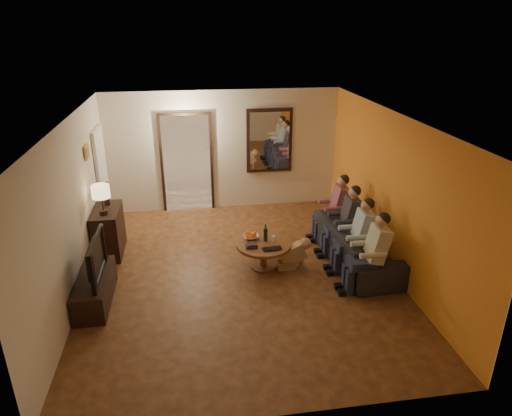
{
  "coord_description": "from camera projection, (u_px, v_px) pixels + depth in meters",
  "views": [
    {
      "loc": [
        -0.75,
        -6.59,
        3.94
      ],
      "look_at": [
        0.3,
        0.3,
        1.05
      ],
      "focal_mm": 32.0,
      "sensor_mm": 36.0,
      "label": 1
    }
  ],
  "objects": [
    {
      "name": "coffee_table",
      "position": [
        263.0,
        255.0,
        7.75
      ],
      "size": [
        0.93,
        0.93,
        0.45
      ],
      "primitive_type": "cylinder",
      "rotation": [
        0.0,
        0.0,
        -0.01
      ],
      "color": "brown",
      "rests_on": "floor"
    },
    {
      "name": "person_c",
      "position": [
        346.0,
        223.0,
        8.06
      ],
      "size": [
        0.6,
        0.4,
        1.2
      ],
      "primitive_type": null,
      "color": "tan",
      "rests_on": "sofa"
    },
    {
      "name": "ceiling",
      "position": [
        239.0,
        119.0,
        6.63
      ],
      "size": [
        5.0,
        6.0,
        0.01
      ],
      "primitive_type": "cube",
      "color": "white",
      "rests_on": "back_wall"
    },
    {
      "name": "wine_bottle",
      "position": [
        266.0,
        232.0,
        7.7
      ],
      "size": [
        0.07,
        0.07,
        0.31
      ],
      "primitive_type": null,
      "color": "black",
      "rests_on": "coffee_table"
    },
    {
      "name": "orange_accent",
      "position": [
        391.0,
        193.0,
        7.48
      ],
      "size": [
        0.01,
        6.0,
        2.6
      ],
      "primitive_type": "cube",
      "color": "orange",
      "rests_on": "right_wall"
    },
    {
      "name": "oranges",
      "position": [
        251.0,
        233.0,
        7.8
      ],
      "size": [
        0.2,
        0.2,
        0.08
      ],
      "primitive_type": null,
      "color": "orange",
      "rests_on": "bowl"
    },
    {
      "name": "back_wall",
      "position": [
        224.0,
        151.0,
        9.87
      ],
      "size": [
        5.0,
        0.02,
        2.6
      ],
      "primitive_type": "cube",
      "color": "beige",
      "rests_on": "floor"
    },
    {
      "name": "mirror_frame",
      "position": [
        269.0,
        141.0,
        9.9
      ],
      "size": [
        1.0,
        0.05,
        1.4
      ],
      "primitive_type": "cube",
      "color": "black",
      "rests_on": "back_wall"
    },
    {
      "name": "fridge_glimpse",
      "position": [
        199.0,
        170.0,
        9.93
      ],
      "size": [
        0.45,
        0.03,
        1.7
      ],
      "primitive_type": "cube",
      "color": "silver",
      "rests_on": "floor"
    },
    {
      "name": "laptop",
      "position": [
        272.0,
        250.0,
        7.42
      ],
      "size": [
        0.34,
        0.23,
        0.03
      ],
      "primitive_type": "imported",
      "rotation": [
        0.0,
        0.0,
        0.06
      ],
      "color": "black",
      "rests_on": "coffee_table"
    },
    {
      "name": "person_a",
      "position": [
        372.0,
        256.0,
        6.96
      ],
      "size": [
        0.6,
        0.4,
        1.2
      ],
      "primitive_type": null,
      "color": "tan",
      "rests_on": "sofa"
    },
    {
      "name": "sofa",
      "position": [
        356.0,
        245.0,
        7.9
      ],
      "size": [
        2.28,
        1.01,
        0.65
      ],
      "primitive_type": "imported",
      "rotation": [
        0.0,
        0.0,
        1.63
      ],
      "color": "black",
      "rests_on": "floor"
    },
    {
      "name": "framed_art",
      "position": [
        87.0,
        152.0,
        7.76
      ],
      "size": [
        0.03,
        0.28,
        0.24
      ],
      "primitive_type": "cube",
      "color": "#B28C33",
      "rests_on": "left_wall"
    },
    {
      "name": "book_stack",
      "position": [
        251.0,
        245.0,
        7.53
      ],
      "size": [
        0.2,
        0.15,
        0.07
      ],
      "primitive_type": null,
      "color": "black",
      "rests_on": "coffee_table"
    },
    {
      "name": "person_d",
      "position": [
        336.0,
        210.0,
        8.6
      ],
      "size": [
        0.6,
        0.4,
        1.2
      ],
      "primitive_type": null,
      "color": "tan",
      "rests_on": "sofa"
    },
    {
      "name": "white_door",
      "position": [
        103.0,
        179.0,
        8.99
      ],
      "size": [
        0.06,
        0.85,
        2.04
      ],
      "primitive_type": "cube",
      "color": "white",
      "rests_on": "floor"
    },
    {
      "name": "dresser",
      "position": [
        109.0,
        231.0,
        8.17
      ],
      "size": [
        0.45,
        0.95,
        0.85
      ],
      "primitive_type": "cube",
      "color": "black",
      "rests_on": "floor"
    },
    {
      "name": "right_wall",
      "position": [
        391.0,
        193.0,
        7.48
      ],
      "size": [
        0.02,
        6.0,
        2.6
      ],
      "primitive_type": "cube",
      "color": "beige",
      "rests_on": "floor"
    },
    {
      "name": "kitchen_doorway",
      "position": [
        187.0,
        164.0,
        9.84
      ],
      "size": [
        1.0,
        0.06,
        2.1
      ],
      "primitive_type": "cube",
      "color": "#FFE0A5",
      "rests_on": "floor"
    },
    {
      "name": "flower_vase",
      "position": [
        106.0,
        193.0,
        8.12
      ],
      "size": [
        0.14,
        0.14,
        0.44
      ],
      "primitive_type": null,
      "color": "red",
      "rests_on": "dresser"
    },
    {
      "name": "bowl",
      "position": [
        251.0,
        237.0,
        7.83
      ],
      "size": [
        0.26,
        0.26,
        0.06
      ],
      "primitive_type": "imported",
      "color": "white",
      "rests_on": "coffee_table"
    },
    {
      "name": "door_trim",
      "position": [
        187.0,
        164.0,
        9.83
      ],
      "size": [
        1.12,
        0.04,
        2.22
      ],
      "primitive_type": "cube",
      "color": "black",
      "rests_on": "floor"
    },
    {
      "name": "left_wall",
      "position": [
        73.0,
        211.0,
        6.78
      ],
      "size": [
        0.02,
        6.0,
        2.6
      ],
      "primitive_type": "cube",
      "color": "beige",
      "rests_on": "floor"
    },
    {
      "name": "art_canvas",
      "position": [
        88.0,
        152.0,
        7.76
      ],
      "size": [
        0.01,
        0.22,
        0.18
      ],
      "primitive_type": "cube",
      "color": "brown",
      "rests_on": "left_wall"
    },
    {
      "name": "front_wall",
      "position": [
        277.0,
        315.0,
        4.39
      ],
      "size": [
        5.0,
        0.02,
        2.6
      ],
      "primitive_type": "cube",
      "color": "beige",
      "rests_on": "floor"
    },
    {
      "name": "tv",
      "position": [
        90.0,
        258.0,
        6.61
      ],
      "size": [
        1.07,
        0.14,
        0.61
      ],
      "primitive_type": "imported",
      "rotation": [
        0.0,
        0.0,
        1.57
      ],
      "color": "black",
      "rests_on": "tv_stand"
    },
    {
      "name": "floor",
      "position": [
        241.0,
        274.0,
        7.63
      ],
      "size": [
        5.0,
        6.0,
        0.01
      ],
      "primitive_type": "cube",
      "color": "#442612",
      "rests_on": "ground"
    },
    {
      "name": "person_b",
      "position": [
        358.0,
        238.0,
        7.51
      ],
      "size": [
        0.6,
        0.4,
        1.2
      ],
      "primitive_type": null,
      "color": "tan",
      "rests_on": "sofa"
    },
    {
      "name": "mirror_glass",
      "position": [
        270.0,
        141.0,
        9.87
      ],
      "size": [
        0.86,
        0.02,
        1.26
      ],
      "primitive_type": "cube",
      "color": "white",
      "rests_on": "back_wall"
    },
    {
      "name": "table_lamp",
      "position": [
        102.0,
        200.0,
        7.7
      ],
      "size": [
        0.3,
        0.3,
        0.54
      ],
      "primitive_type": null,
      "color": "beige",
      "rests_on": "dresser"
    },
    {
      "name": "wine_glass",
      "position": [
        274.0,
        239.0,
        7.72
      ],
      "size": [
        0.06,
        0.06,
        0.1
      ],
      "primitive_type": "cylinder",
      "color": "silver",
      "rests_on": "coffee_table"
    },
    {
      "name": "dog",
      "position": [
        293.0,
        253.0,
        7.71
      ],
      "size": [
        0.57,
        0.26,
        0.56
      ],
      "primitive_type": null,
      "rotation": [
        0.0,
        0.0,
        0.04
      ],
      "color": "#9A7347",
      "rests_on": "floor"
    },
    {
      "name": "tv_stand",
      "position": [
        95.0,
        289.0,
        6.81
      ],
      "size": [
        0.45,
        1.29,
        0.43
      ],
      "primitive_type": "cube",
      "color": "black",
      "rests_on": "floor"
    }
  ]
}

